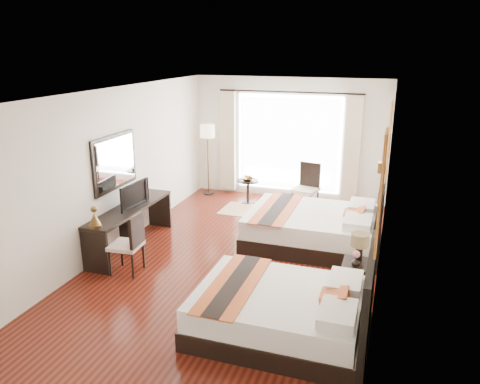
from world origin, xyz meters
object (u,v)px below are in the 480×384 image
(bed_far, at_px, (317,227))
(television, at_px, (131,194))
(vase, at_px, (356,261))
(console_desk, at_px, (131,227))
(nightstand, at_px, (356,278))
(fruit_bowl, at_px, (248,179))
(desk_chair, at_px, (128,255))
(floor_lamp, at_px, (208,136))
(bed_near, at_px, (286,310))
(window_chair, at_px, (306,197))
(table_lamp, at_px, (360,242))
(side_table, at_px, (248,192))

(bed_far, height_order, television, bed_far)
(vase, distance_m, console_desk, 3.99)
(nightstand, xyz_separation_m, fruit_bowl, (-2.72, 3.40, 0.33))
(console_desk, relative_size, desk_chair, 2.22)
(television, bearing_deg, fruit_bowl, -16.98)
(television, relative_size, fruit_bowl, 3.20)
(television, relative_size, floor_lamp, 0.46)
(bed_near, distance_m, fruit_bowl, 5.08)
(desk_chair, bearing_deg, window_chair, -123.75)
(table_lamp, height_order, floor_lamp, floor_lamp)
(desk_chair, bearing_deg, nightstand, -176.79)
(window_chair, bearing_deg, console_desk, -29.25)
(desk_chair, height_order, side_table, desk_chair)
(console_desk, height_order, fruit_bowl, console_desk)
(bed_far, distance_m, vase, 1.88)
(table_lamp, relative_size, floor_lamp, 0.24)
(window_chair, bearing_deg, bed_far, 30.19)
(floor_lamp, xyz_separation_m, fruit_bowl, (1.12, -0.38, -0.86))
(fruit_bowl, height_order, window_chair, window_chair)
(bed_near, height_order, bed_far, bed_far)
(vase, relative_size, window_chair, 0.12)
(vase, distance_m, desk_chair, 3.50)
(table_lamp, relative_size, desk_chair, 0.41)
(nightstand, xyz_separation_m, table_lamp, (0.01, 0.10, 0.53))
(side_table, height_order, fruit_bowl, fruit_bowl)
(desk_chair, height_order, fruit_bowl, desk_chair)
(bed_near, relative_size, window_chair, 2.03)
(bed_near, height_order, television, bed_near)
(bed_far, bearing_deg, television, -160.50)
(desk_chair, xyz_separation_m, fruit_bowl, (0.77, 3.86, 0.27))
(nightstand, height_order, floor_lamp, floor_lamp)
(vase, xyz_separation_m, desk_chair, (-3.47, -0.36, -0.26))
(bed_far, bearing_deg, window_chair, 107.36)
(nightstand, bearing_deg, desk_chair, -172.46)
(bed_far, distance_m, table_lamp, 1.76)
(console_desk, distance_m, fruit_bowl, 3.23)
(bed_near, distance_m, desk_chair, 2.87)
(floor_lamp, height_order, window_chair, floor_lamp)
(console_desk, distance_m, television, 0.60)
(television, bearing_deg, console_desk, 164.87)
(nightstand, relative_size, television, 0.65)
(bed_near, bearing_deg, table_lamp, 61.47)
(desk_chair, xyz_separation_m, window_chair, (2.12, 3.76, 0.02))
(table_lamp, bearing_deg, television, 174.53)
(vase, height_order, television, television)
(side_table, bearing_deg, table_lamp, -50.59)
(nightstand, distance_m, side_table, 4.38)
(vase, bearing_deg, floor_lamp, 134.63)
(floor_lamp, height_order, fruit_bowl, floor_lamp)
(vase, bearing_deg, television, 171.64)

